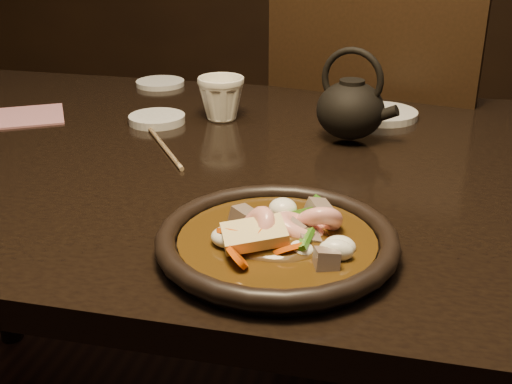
% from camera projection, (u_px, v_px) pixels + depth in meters
% --- Properties ---
extents(table, '(1.60, 0.90, 0.75)m').
position_uv_depth(table, '(212.00, 198.00, 1.06)').
color(table, black).
rests_on(table, floor).
extents(chair, '(0.55, 0.55, 0.99)m').
position_uv_depth(chair, '(376.00, 167.00, 1.56)').
color(chair, black).
rests_on(chair, floor).
extents(plate, '(0.28, 0.28, 0.03)m').
position_uv_depth(plate, '(277.00, 242.00, 0.73)').
color(plate, black).
rests_on(plate, table).
extents(stirfry, '(0.16, 0.18, 0.06)m').
position_uv_depth(stirfry, '(281.00, 237.00, 0.73)').
color(stirfry, '#38230A').
rests_on(stirfry, plate).
extents(soy_dish, '(0.10, 0.10, 0.01)m').
position_uv_depth(soy_dish, '(157.00, 119.00, 1.18)').
color(soy_dish, silver).
rests_on(soy_dish, table).
extents(saucer_left, '(0.11, 0.11, 0.01)m').
position_uv_depth(saucer_left, '(160.00, 83.00, 1.43)').
color(saucer_left, silver).
rests_on(saucer_left, table).
extents(saucer_right, '(0.13, 0.13, 0.01)m').
position_uv_depth(saucer_right, '(382.00, 114.00, 1.21)').
color(saucer_right, silver).
rests_on(saucer_right, table).
extents(tea_cup, '(0.11, 0.11, 0.09)m').
position_uv_depth(tea_cup, '(221.00, 97.00, 1.18)').
color(tea_cup, white).
rests_on(tea_cup, table).
extents(chopsticks, '(0.15, 0.21, 0.01)m').
position_uv_depth(chopsticks, '(161.00, 143.00, 1.07)').
color(chopsticks, tan).
rests_on(chopsticks, table).
extents(napkin, '(0.18, 0.18, 0.00)m').
position_uv_depth(napkin, '(27.00, 116.00, 1.21)').
color(napkin, '#9E6169').
rests_on(napkin, table).
extents(teapot, '(0.14, 0.11, 0.15)m').
position_uv_depth(teapot, '(351.00, 107.00, 1.07)').
color(teapot, black).
rests_on(teapot, table).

